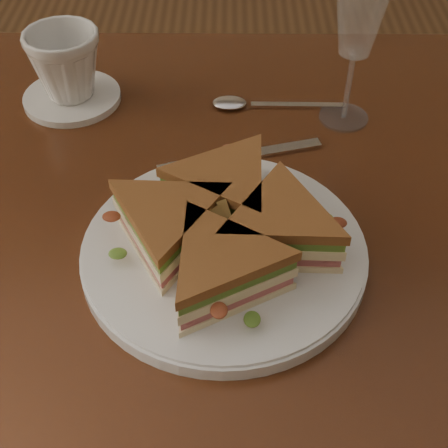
# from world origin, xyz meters

# --- Properties ---
(table) EXTENTS (1.20, 0.80, 0.75)m
(table) POSITION_xyz_m (0.00, 0.00, 0.65)
(table) COLOR #34180B
(table) RESTS_ON ground
(plate) EXTENTS (0.30, 0.30, 0.02)m
(plate) POSITION_xyz_m (0.01, -0.10, 0.76)
(plate) COLOR white
(plate) RESTS_ON table
(sandwich_wedges) EXTENTS (0.27, 0.27, 0.06)m
(sandwich_wedges) POSITION_xyz_m (0.01, -0.10, 0.80)
(sandwich_wedges) COLOR #FBE9B9
(sandwich_wedges) RESTS_ON plate
(crisps_mound) EXTENTS (0.09, 0.09, 0.05)m
(crisps_mound) POSITION_xyz_m (0.01, -0.10, 0.79)
(crisps_mound) COLOR #B45D17
(crisps_mound) RESTS_ON plate
(spoon) EXTENTS (0.18, 0.03, 0.01)m
(spoon) POSITION_xyz_m (0.04, 0.19, 0.75)
(spoon) COLOR silver
(spoon) RESTS_ON table
(knife) EXTENTS (0.21, 0.07, 0.00)m
(knife) POSITION_xyz_m (0.03, 0.07, 0.75)
(knife) COLOR silver
(knife) RESTS_ON table
(wine_glass) EXTENTS (0.07, 0.07, 0.21)m
(wine_glass) POSITION_xyz_m (0.18, 0.16, 0.90)
(wine_glass) COLOR white
(wine_glass) RESTS_ON table
(saucer) EXTENTS (0.14, 0.14, 0.01)m
(saucer) POSITION_xyz_m (-0.20, 0.20, 0.76)
(saucer) COLOR white
(saucer) RESTS_ON table
(coffee_cup) EXTENTS (0.14, 0.14, 0.09)m
(coffee_cup) POSITION_xyz_m (-0.20, 0.20, 0.81)
(coffee_cup) COLOR white
(coffee_cup) RESTS_ON saucer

